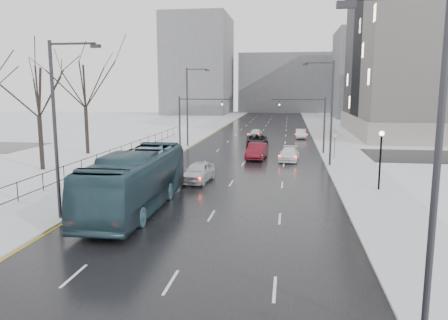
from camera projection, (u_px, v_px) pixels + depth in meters
The scene contains 26 objects.
road at pixel (257, 140), 62.76m from camera, with size 16.00×150.00×0.04m, color black.
cross_road at pixel (250, 153), 51.05m from camera, with size 130.00×10.00×0.04m, color black.
sidewalk_left at pixel (186, 139), 64.27m from camera, with size 5.00×150.00×0.16m, color silver.
sidewalk_right at pixel (332, 141), 61.24m from camera, with size 5.00×150.00×0.16m, color silver.
park_strip at pixel (125, 138), 65.64m from camera, with size 14.00×150.00×0.12m, color white.
tree_park_d at pixel (43, 171), 39.95m from camera, with size 8.75×8.75×12.50m, color black, non-canonical shape.
tree_park_e at pixel (88, 154), 49.77m from camera, with size 9.45×9.45×13.50m, color black, non-canonical shape.
iron_fence at pixel (70, 170), 35.21m from camera, with size 0.06×70.00×1.30m.
streetlight_r_near at pixel (429, 157), 11.87m from camera, with size 2.95×0.25×10.00m.
streetlight_r_mid at pixel (329, 108), 41.15m from camera, with size 2.95×0.25×10.00m.
streetlight_l_near at pixel (58, 122), 23.98m from camera, with size 2.95×0.25×10.00m.
streetlight_l_far at pixel (189, 103), 55.22m from camera, with size 2.95×0.25×10.00m.
lamppost_r_mid at pixel (381, 152), 31.42m from camera, with size 0.36×0.36×4.28m.
mast_signal_right at pixel (315, 118), 49.33m from camera, with size 6.10×0.33×6.50m.
mast_signal_left at pixel (188, 117), 51.44m from camera, with size 6.10×0.33×6.50m.
no_uturn_sign at pixel (335, 138), 45.45m from camera, with size 0.60×0.06×2.70m.
bldg_far_right at pixel (384, 74), 110.63m from camera, with size 24.00×20.00×22.00m, color slate.
bldg_far_left at pixel (198, 65), 127.10m from camera, with size 18.00×22.00×28.00m, color slate.
bldg_far_center at pixel (288, 83), 138.81m from camera, with size 30.00×18.00×18.00m, color slate.
bus at pixel (136, 181), 26.79m from camera, with size 3.05×13.04×3.63m, color #2C4A57.
sedan_center_near at pixel (198, 172), 34.98m from camera, with size 1.89×4.69×1.60m, color silver.
sedan_right_near at pixel (257, 151), 46.24m from camera, with size 1.78×5.10×1.68m, color maroon.
sedan_right_cross at pixel (257, 141), 55.09m from camera, with size 2.71×5.88×1.63m, color black.
sedan_right_far at pixel (289, 154), 45.18m from camera, with size 1.89×4.65×1.35m, color white.
sedan_center_far at pixel (256, 133), 66.01m from camera, with size 1.61×4.01×1.36m, color silver.
sedan_right_distant at pixel (301, 134), 65.46m from camera, with size 1.43×4.11×1.35m, color white.
Camera 1 is at (4.36, -2.41, 7.46)m, focal length 35.00 mm.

